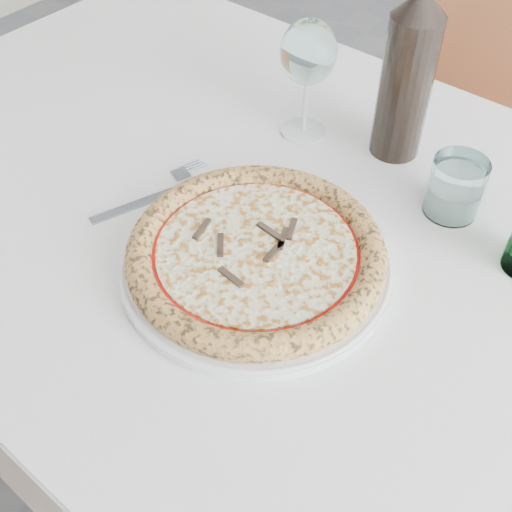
# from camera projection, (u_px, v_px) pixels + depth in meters

# --- Properties ---
(floor) EXTENTS (5.00, 6.00, 0.02)m
(floor) POSITION_uv_depth(u_px,v_px,m) (354.00, 505.00, 1.40)
(floor) COLOR #52525F
(floor) RESTS_ON ground
(dining_table) EXTENTS (1.60, 0.96, 0.76)m
(dining_table) POSITION_uv_depth(u_px,v_px,m) (298.00, 265.00, 0.95)
(dining_table) COLOR brown
(dining_table) RESTS_ON floor
(chair_far) EXTENTS (0.55, 0.55, 0.93)m
(chair_far) POSITION_uv_depth(u_px,v_px,m) (507.00, 124.00, 1.45)
(chair_far) COLOR brown
(chair_far) RESTS_ON floor
(plate) EXTENTS (0.36, 0.36, 0.02)m
(plate) POSITION_uv_depth(u_px,v_px,m) (256.00, 262.00, 0.84)
(plate) COLOR white
(plate) RESTS_ON dining_table
(pizza) EXTENTS (0.34, 0.34, 0.03)m
(pizza) POSITION_uv_depth(u_px,v_px,m) (256.00, 253.00, 0.82)
(pizza) COLOR tan
(pizza) RESTS_ON plate
(fork) EXTENTS (0.07, 0.21, 0.00)m
(fork) POSITION_uv_depth(u_px,v_px,m) (153.00, 194.00, 0.94)
(fork) COLOR gray
(fork) RESTS_ON dining_table
(wine_glass) EXTENTS (0.09, 0.09, 0.19)m
(wine_glass) POSITION_uv_depth(u_px,v_px,m) (308.00, 55.00, 0.95)
(wine_glass) COLOR silver
(wine_glass) RESTS_ON dining_table
(tumbler) EXTENTS (0.08, 0.08, 0.09)m
(tumbler) POSITION_uv_depth(u_px,v_px,m) (455.00, 191.00, 0.89)
(tumbler) COLOR white
(tumbler) RESTS_ON dining_table
(wine_bottle) EXTENTS (0.08, 0.08, 0.32)m
(wine_bottle) POSITION_uv_depth(u_px,v_px,m) (408.00, 73.00, 0.92)
(wine_bottle) COLOR black
(wine_bottle) RESTS_ON dining_table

